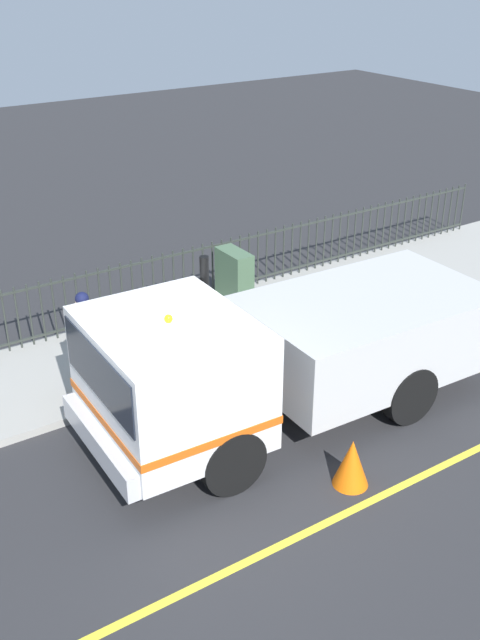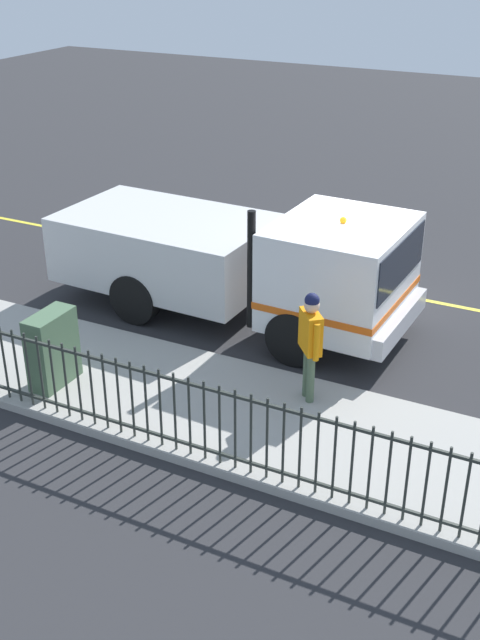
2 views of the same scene
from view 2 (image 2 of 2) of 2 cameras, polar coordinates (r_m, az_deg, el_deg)
ground_plane at (r=14.41m, az=8.06°, el=-0.93°), size 56.76×56.76×0.00m
sidewalk_slab at (r=11.65m, az=2.47°, el=-7.52°), size 2.80×25.80×0.13m
lane_marking at (r=16.11m, az=10.41°, el=1.98°), size 0.12×23.22×0.01m
work_truck at (r=14.23m, az=0.93°, el=4.45°), size 2.67×6.80×2.54m
worker_standing at (r=11.62m, az=5.11°, el=-1.13°), size 0.52×0.49×1.76m
iron_fence at (r=10.34m, az=-0.35°, el=-7.87°), size 0.04×21.96×1.21m
utility_cabinet at (r=12.55m, az=-13.39°, el=-2.04°), size 0.86×0.40×1.20m
traffic_cone at (r=16.15m, az=3.71°, el=3.83°), size 0.50×0.50×0.72m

